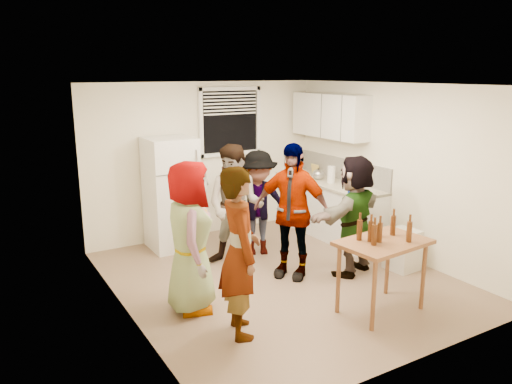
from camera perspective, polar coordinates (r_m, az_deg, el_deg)
room at (r=6.67m, az=2.75°, el=-9.84°), size 4.00×4.50×2.50m
window at (r=8.29m, az=-2.96°, el=8.04°), size 1.12×0.10×1.06m
refrigerator at (r=7.67m, az=-9.67°, el=-0.17°), size 0.70×0.70×1.70m
counter_lower at (r=8.35m, az=8.20°, el=-1.95°), size 0.60×2.20×0.86m
countertop at (r=8.25m, az=8.31°, el=1.06°), size 0.64×2.22×0.04m
backsplash at (r=8.39m, az=9.88°, el=2.60°), size 0.03×2.20×0.36m
upper_cabinets at (r=8.32m, az=8.40°, el=8.63°), size 0.34×1.60×0.70m
kettle at (r=8.38m, az=7.12°, el=1.44°), size 0.26×0.23×0.20m
paper_towel at (r=8.17m, az=8.56°, el=1.07°), size 0.12×0.12×0.27m
wine_bottle at (r=9.00m, az=4.84°, el=2.34°), size 0.08×0.08×0.33m
beer_bottle_counter at (r=7.71m, az=10.68°, el=0.23°), size 0.06×0.06×0.21m
blue_cup at (r=7.46m, az=10.74°, el=-0.21°), size 0.09×0.09×0.11m
picture_frame at (r=8.86m, az=6.80°, el=2.65°), size 0.02×0.19×0.16m
trash_bin at (r=7.16m, az=16.39°, el=-6.56°), size 0.41×0.41×0.56m
serving_table at (r=6.02m, az=13.89°, el=-12.98°), size 1.05×0.75×0.84m
beer_bottle_table at (r=5.64m, az=13.89°, el=-5.57°), size 0.06×0.06×0.22m
red_cup at (r=5.82m, az=13.72°, el=-4.94°), size 0.09×0.09×0.12m
guest_grey at (r=5.93m, az=-7.29°, el=-13.05°), size 1.91×1.38×0.55m
guest_stripe at (r=5.42m, az=-1.80°, el=-15.68°), size 1.88×1.12×0.42m
guest_back_left at (r=7.11m, az=-2.28°, el=-8.30°), size 1.79×1.79×0.65m
guest_back_right at (r=7.54m, az=0.21°, el=-6.98°), size 1.53×1.82×0.57m
guest_black at (r=6.78m, az=3.95°, el=-9.44°), size 2.06×1.89×0.44m
guest_orange at (r=6.98m, az=10.87°, el=-8.96°), size 1.93×2.00×0.48m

